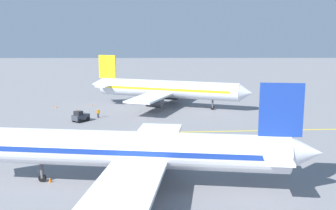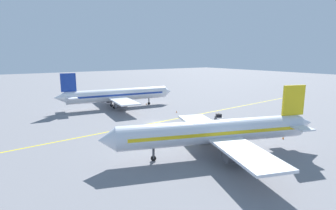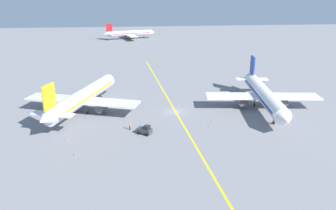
{
  "view_description": "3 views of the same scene",
  "coord_description": "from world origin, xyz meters",
  "px_view_note": "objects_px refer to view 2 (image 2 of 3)",
  "views": [
    {
      "loc": [
        59.15,
        2.35,
        14.93
      ],
      "look_at": [
        -3.1,
        2.9,
        3.8
      ],
      "focal_mm": 42.0,
      "sensor_mm": 36.0,
      "label": 1
    },
    {
      "loc": [
        -50.1,
        30.96,
        15.41
      ],
      "look_at": [
        -1.67,
        -2.34,
        4.19
      ],
      "focal_mm": 28.0,
      "sensor_mm": 36.0,
      "label": 2
    },
    {
      "loc": [
        -10.31,
        -74.21,
        28.05
      ],
      "look_at": [
        -2.1,
        -2.21,
        2.58
      ],
      "focal_mm": 35.0,
      "sensor_mm": 36.0,
      "label": 3
    }
  ],
  "objects_px": {
    "ground_crew_worker": "(221,123)",
    "airplane_at_gate": "(217,132)",
    "traffic_cone_far_edge": "(146,104)",
    "traffic_cone_near_nose": "(177,112)",
    "baggage_tug_dark": "(219,118)",
    "traffic_cone_by_wingtip": "(290,128)",
    "airplane_adjacent_stand": "(118,95)",
    "traffic_cone_mid_apron": "(283,138)"
  },
  "relations": [
    {
      "from": "baggage_tug_dark",
      "to": "ground_crew_worker",
      "type": "height_order",
      "value": "baggage_tug_dark"
    },
    {
      "from": "ground_crew_worker",
      "to": "airplane_at_gate",
      "type": "bearing_deg",
      "value": 131.8
    },
    {
      "from": "baggage_tug_dark",
      "to": "traffic_cone_near_nose",
      "type": "distance_m",
      "value": 14.13
    },
    {
      "from": "baggage_tug_dark",
      "to": "traffic_cone_mid_apron",
      "type": "relative_size",
      "value": 6.05
    },
    {
      "from": "traffic_cone_near_nose",
      "to": "traffic_cone_mid_apron",
      "type": "xyz_separation_m",
      "value": [
        -29.69,
        -2.81,
        0.0
      ]
    },
    {
      "from": "traffic_cone_mid_apron",
      "to": "traffic_cone_far_edge",
      "type": "xyz_separation_m",
      "value": [
        44.46,
        3.82,
        0.0
      ]
    },
    {
      "from": "airplane_adjacent_stand",
      "to": "baggage_tug_dark",
      "type": "relative_size",
      "value": 10.67
    },
    {
      "from": "airplane_at_gate",
      "to": "traffic_cone_by_wingtip",
      "type": "bearing_deg",
      "value": -86.88
    },
    {
      "from": "traffic_cone_mid_apron",
      "to": "traffic_cone_by_wingtip",
      "type": "relative_size",
      "value": 1.0
    },
    {
      "from": "baggage_tug_dark",
      "to": "ground_crew_worker",
      "type": "xyz_separation_m",
      "value": [
        -3.11,
        2.59,
        0.01
      ]
    },
    {
      "from": "airplane_adjacent_stand",
      "to": "traffic_cone_far_edge",
      "type": "distance_m",
      "value": 9.81
    },
    {
      "from": "airplane_at_gate",
      "to": "traffic_cone_by_wingtip",
      "type": "height_order",
      "value": "airplane_at_gate"
    },
    {
      "from": "airplane_at_gate",
      "to": "traffic_cone_near_nose",
      "type": "bearing_deg",
      "value": -24.85
    },
    {
      "from": "traffic_cone_by_wingtip",
      "to": "traffic_cone_far_edge",
      "type": "bearing_deg",
      "value": 14.43
    },
    {
      "from": "airplane_adjacent_stand",
      "to": "ground_crew_worker",
      "type": "distance_m",
      "value": 34.45
    },
    {
      "from": "baggage_tug_dark",
      "to": "traffic_cone_far_edge",
      "type": "height_order",
      "value": "baggage_tug_dark"
    },
    {
      "from": "baggage_tug_dark",
      "to": "traffic_cone_by_wingtip",
      "type": "distance_m",
      "value": 15.11
    },
    {
      "from": "ground_crew_worker",
      "to": "baggage_tug_dark",
      "type": "bearing_deg",
      "value": -39.81
    },
    {
      "from": "baggage_tug_dark",
      "to": "traffic_cone_far_edge",
      "type": "distance_m",
      "value": 28.91
    },
    {
      "from": "airplane_adjacent_stand",
      "to": "traffic_cone_far_edge",
      "type": "relative_size",
      "value": 64.58
    },
    {
      "from": "traffic_cone_far_edge",
      "to": "ground_crew_worker",
      "type": "bearing_deg",
      "value": -179.38
    },
    {
      "from": "airplane_at_gate",
      "to": "traffic_cone_near_nose",
      "type": "height_order",
      "value": "airplane_at_gate"
    },
    {
      "from": "airplane_at_gate",
      "to": "ground_crew_worker",
      "type": "distance_m",
      "value": 16.84
    },
    {
      "from": "airplane_at_gate",
      "to": "traffic_cone_far_edge",
      "type": "xyz_separation_m",
      "value": [
        42.93,
        -12.03,
        -3.43
      ]
    },
    {
      "from": "airplane_at_gate",
      "to": "traffic_cone_far_edge",
      "type": "bearing_deg",
      "value": -15.66
    },
    {
      "from": "traffic_cone_far_edge",
      "to": "airplane_at_gate",
      "type": "bearing_deg",
      "value": 164.34
    },
    {
      "from": "airplane_adjacent_stand",
      "to": "baggage_tug_dark",
      "type": "height_order",
      "value": "airplane_adjacent_stand"
    },
    {
      "from": "ground_crew_worker",
      "to": "traffic_cone_mid_apron",
      "type": "relative_size",
      "value": 3.05
    },
    {
      "from": "traffic_cone_mid_apron",
      "to": "traffic_cone_far_edge",
      "type": "distance_m",
      "value": 44.62
    },
    {
      "from": "traffic_cone_near_nose",
      "to": "traffic_cone_far_edge",
      "type": "bearing_deg",
      "value": 3.92
    },
    {
      "from": "baggage_tug_dark",
      "to": "traffic_cone_mid_apron",
      "type": "xyz_separation_m",
      "value": [
        -15.71,
        -0.88,
        -0.63
      ]
    },
    {
      "from": "baggage_tug_dark",
      "to": "traffic_cone_by_wingtip",
      "type": "relative_size",
      "value": 6.05
    },
    {
      "from": "traffic_cone_mid_apron",
      "to": "traffic_cone_by_wingtip",
      "type": "xyz_separation_m",
      "value": [
        2.77,
        -6.91,
        0.0
      ]
    },
    {
      "from": "baggage_tug_dark",
      "to": "ground_crew_worker",
      "type": "bearing_deg",
      "value": 140.19
    },
    {
      "from": "traffic_cone_near_nose",
      "to": "airplane_adjacent_stand",
      "type": "bearing_deg",
      "value": 32.49
    },
    {
      "from": "baggage_tug_dark",
      "to": "traffic_cone_far_edge",
      "type": "bearing_deg",
      "value": 5.84
    },
    {
      "from": "traffic_cone_near_nose",
      "to": "traffic_cone_mid_apron",
      "type": "relative_size",
      "value": 1.0
    },
    {
      "from": "ground_crew_worker",
      "to": "traffic_cone_near_nose",
      "type": "bearing_deg",
      "value": -2.22
    },
    {
      "from": "airplane_adjacent_stand",
      "to": "traffic_cone_near_nose",
      "type": "xyz_separation_m",
      "value": [
        -15.91,
        -10.13,
        -3.43
      ]
    },
    {
      "from": "airplane_at_gate",
      "to": "airplane_adjacent_stand",
      "type": "height_order",
      "value": "same"
    },
    {
      "from": "traffic_cone_near_nose",
      "to": "traffic_cone_far_edge",
      "type": "relative_size",
      "value": 1.0
    },
    {
      "from": "traffic_cone_by_wingtip",
      "to": "traffic_cone_far_edge",
      "type": "xyz_separation_m",
      "value": [
        41.69,
        10.73,
        0.0
      ]
    }
  ]
}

